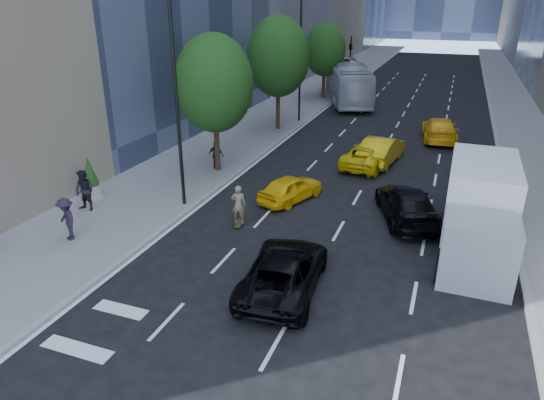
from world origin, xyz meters
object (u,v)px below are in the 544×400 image
at_px(black_sedan_mercedes, 407,204).
at_px(planter_shrub, 90,179).
at_px(black_sedan_lincoln, 284,270).
at_px(skateboarder, 239,207).
at_px(city_bus, 348,82).
at_px(box_truck, 480,210).

xyz_separation_m(black_sedan_mercedes, planter_shrub, (-14.53, -3.18, 0.41)).
bearing_deg(planter_shrub, black_sedan_lincoln, -19.53).
height_order(skateboarder, black_sedan_lincoln, skateboarder).
xyz_separation_m(city_bus, box_truck, (11.16, -27.50, -0.10)).
xyz_separation_m(black_sedan_lincoln, box_truck, (6.09, 5.32, 0.99)).
distance_m(black_sedan_lincoln, city_bus, 33.22).
bearing_deg(black_sedan_mercedes, skateboarder, 5.85).
relative_size(black_sedan_lincoln, city_bus, 0.40).
xyz_separation_m(skateboarder, planter_shrub, (-7.80, -0.00, 0.29)).
bearing_deg(city_bus, black_sedan_mercedes, -91.44).
bearing_deg(skateboarder, planter_shrub, -13.24).
relative_size(black_sedan_mercedes, city_bus, 0.40).
bearing_deg(black_sedan_mercedes, box_truck, 127.20).
relative_size(skateboarder, box_truck, 0.25).
xyz_separation_m(black_sedan_mercedes, box_truck, (2.83, -1.86, 0.95)).
bearing_deg(planter_shrub, box_truck, 4.33).
bearing_deg(black_sedan_mercedes, planter_shrub, -7.09).
xyz_separation_m(city_bus, planter_shrub, (-6.20, -28.81, -0.63)).
relative_size(box_truck, planter_shrub, 3.30).
height_order(black_sedan_lincoln, planter_shrub, planter_shrub).
xyz_separation_m(box_truck, planter_shrub, (-17.36, -1.32, -0.54)).
relative_size(city_bus, box_truck, 1.83).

